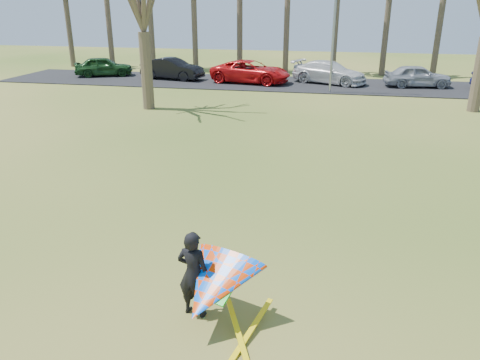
% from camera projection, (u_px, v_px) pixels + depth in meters
% --- Properties ---
extents(ground, '(100.00, 100.00, 0.00)m').
position_uv_depth(ground, '(224.00, 250.00, 11.55)').
color(ground, '#285512').
rests_on(ground, ground).
extents(parking_strip, '(46.00, 7.00, 0.06)m').
position_uv_depth(parking_strip, '(303.00, 84.00, 34.41)').
color(parking_strip, black).
rests_on(parking_strip, ground).
extents(streetlight, '(2.28, 0.18, 8.00)m').
position_uv_depth(streetlight, '(337.00, 23.00, 29.67)').
color(streetlight, gray).
rests_on(streetlight, ground).
extents(car_0, '(4.86, 3.44, 1.54)m').
position_uv_depth(car_0, '(104.00, 66.00, 37.76)').
color(car_0, '#1A411A').
rests_on(car_0, parking_strip).
extents(car_1, '(5.10, 2.55, 1.60)m').
position_uv_depth(car_1, '(172.00, 69.00, 36.18)').
color(car_1, black).
rests_on(car_1, parking_strip).
extents(car_2, '(6.22, 3.61, 1.63)m').
position_uv_depth(car_2, '(251.00, 72.00, 34.63)').
color(car_2, red).
rests_on(car_2, parking_strip).
extents(car_3, '(5.95, 4.17, 1.60)m').
position_uv_depth(car_3, '(329.00, 72.00, 34.39)').
color(car_3, silver).
rests_on(car_3, parking_strip).
extents(car_4, '(4.71, 2.37, 1.54)m').
position_uv_depth(car_4, '(417.00, 76.00, 32.90)').
color(car_4, '#90949C').
rests_on(car_4, parking_strip).
extents(kite_flyer, '(2.13, 2.39, 2.02)m').
position_uv_depth(kite_flyer, '(211.00, 285.00, 8.63)').
color(kite_flyer, black).
rests_on(kite_flyer, ground).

